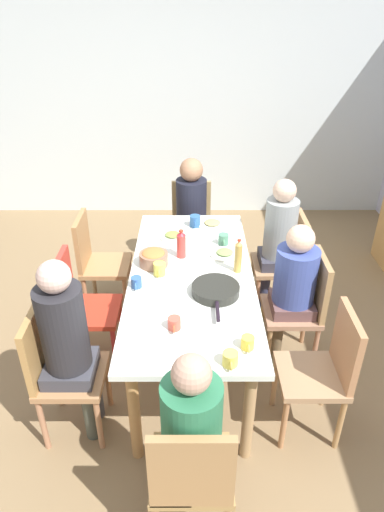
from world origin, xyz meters
name	(u,v)px	position (x,y,z in m)	size (l,w,h in m)	color
ground_plane	(192,356)	(0.00, 0.00, 0.00)	(6.60, 6.60, 0.00)	olive
wall_left	(192,107)	(-2.81, 0.00, 1.30)	(0.12, 5.10, 2.60)	silver
dining_table	(192,285)	(0.00, 0.00, 0.68)	(1.93, 0.86, 0.76)	white
chair_0	(58,367)	(0.64, -0.81, 0.51)	(0.40, 0.40, 0.90)	#AB794E
person_0	(68,339)	(0.64, -0.72, 0.74)	(0.30, 0.30, 1.26)	#3E3D41
chair_1	(303,304)	(0.00, 0.81, 0.51)	(0.40, 0.40, 0.90)	#A4775A
person_1	(293,284)	(0.00, 0.72, 0.69)	(0.30, 0.30, 1.14)	brown
chair_2	(192,475)	(1.34, 0.00, 0.51)	(0.40, 0.40, 0.90)	#AA844D
person_2	(192,433)	(1.25, 0.00, 0.69)	(0.30, 0.30, 1.17)	#27294C
chair_3	(326,367)	(0.64, 0.81, 0.51)	(0.40, 0.40, 0.90)	#A8805B
chair_4	(192,222)	(-1.34, 0.00, 0.51)	(0.40, 0.40, 0.90)	#A88451
person_4	(192,207)	(-1.25, 0.00, 0.71)	(0.30, 0.30, 1.19)	navy
chair_5	(287,259)	(-0.64, 0.81, 0.51)	(0.40, 0.40, 0.90)	tan
person_5	(278,237)	(-0.64, 0.72, 0.71)	(0.30, 0.30, 1.22)	#2D3048
chair_6	(97,259)	(-0.64, -0.81, 0.51)	(0.40, 0.40, 0.90)	#AB7C4E
chair_7	(81,304)	(0.00, -0.81, 0.51)	(0.40, 0.40, 0.90)	#B4311E
plate_0	(225,254)	(-0.27, 0.25, 0.78)	(0.22, 0.22, 0.04)	silver
plate_1	(173,236)	(-0.55, -0.15, 0.78)	(0.22, 0.22, 0.04)	silver
plate_2	(213,224)	(-0.77, 0.18, 0.78)	(0.25, 0.25, 0.04)	white
bowl_0	(154,258)	(-0.13, -0.27, 0.82)	(0.21, 0.21, 0.12)	#8F644B
serving_pan	(216,290)	(0.23, 0.16, 0.80)	(0.49, 0.31, 0.06)	#262621
cup_0	(137,282)	(0.16, -0.37, 0.80)	(0.11, 0.07, 0.07)	#335B9B
cup_1	(175,324)	(0.59, -0.10, 0.80)	(0.11, 0.08, 0.07)	#CD5242
cup_2	(160,269)	(0.00, -0.22, 0.81)	(0.12, 0.08, 0.09)	#DDCF4E
cup_3	(196,221)	(-0.75, 0.03, 0.81)	(0.12, 0.09, 0.10)	#2E5B94
cup_4	(248,343)	(0.75, 0.31, 0.80)	(0.11, 0.07, 0.07)	yellow
cup_5	(231,359)	(0.88, 0.20, 0.80)	(0.12, 0.08, 0.08)	#EACD50
cup_6	(224,239)	(-0.44, 0.25, 0.81)	(0.12, 0.08, 0.08)	#4F8569
bottle_0	(239,256)	(-0.04, 0.33, 0.89)	(0.05, 0.05, 0.26)	gold
bottle_1	(182,244)	(-0.25, -0.07, 0.87)	(0.07, 0.07, 0.22)	#CF3A34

